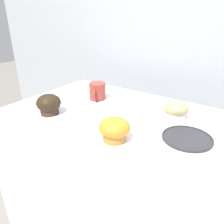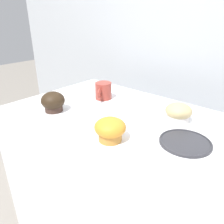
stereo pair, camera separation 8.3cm
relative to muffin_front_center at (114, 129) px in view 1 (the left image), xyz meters
name	(u,v)px [view 1 (the left image)]	position (x,y,z in m)	size (l,w,h in m)	color
wall_back	(173,91)	(-0.07, 0.76, -0.10)	(3.20, 0.10, 1.80)	#B2B7BC
display_counter	(120,204)	(-0.07, 0.16, -0.52)	(1.00, 0.64, 0.96)	white
muffin_front_center	(114,129)	(0.00, 0.00, 0.00)	(0.10, 0.10, 0.08)	#C28439
muffin_back_left	(49,104)	(-0.34, 0.02, 0.00)	(0.10, 0.10, 0.09)	#3E2B23
muffin_back_right	(176,110)	(0.10, 0.28, 0.00)	(0.10, 0.10, 0.07)	silver
coffee_cup	(97,91)	(-0.28, 0.27, 0.00)	(0.08, 0.12, 0.08)	#99382D
serving_plate	(187,138)	(0.20, 0.14, -0.04)	(0.17, 0.17, 0.01)	#2D2D33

